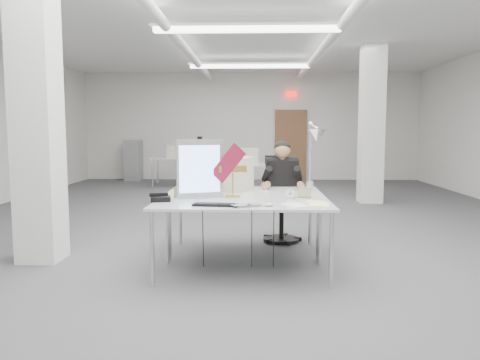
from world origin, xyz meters
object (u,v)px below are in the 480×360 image
object	(u,v)px
office_chair	(282,198)
seated_person	(282,175)
desk_phone	(161,199)
monitor	(200,169)
bankers_lamp	(233,181)
architect_lamp	(313,154)
laptop	(249,206)
desk_main	(242,203)
beige_monitor	(231,174)

from	to	relation	value
office_chair	seated_person	distance (m)	0.31
office_chair	seated_person	size ratio (longest dim) A/B	1.39
desk_phone	monitor	bearing A→B (deg)	21.99
office_chair	bankers_lamp	bearing A→B (deg)	-122.55
bankers_lamp	architect_lamp	world-z (taller)	architect_lamp
laptop	desk_main	bearing A→B (deg)	75.49
desk_main	laptop	distance (m)	0.32
desk_phone	beige_monitor	bearing A→B (deg)	42.56
desk_main	laptop	world-z (taller)	laptop
seated_person	laptop	xyz separation A→B (m)	(-0.41, -1.73, -0.13)
bankers_lamp	laptop	bearing A→B (deg)	-83.15
seated_person	monitor	distance (m)	1.49
office_chair	beige_monitor	size ratio (longest dim) A/B	2.80
laptop	architect_lamp	xyz separation A→B (m)	(0.71, 0.96, 0.44)
office_chair	monitor	distance (m)	1.59
bankers_lamp	desk_phone	size ratio (longest dim) A/B	1.78
laptop	desk_phone	xyz separation A→B (m)	(-0.91, 0.35, 0.01)
seated_person	architect_lamp	size ratio (longest dim) A/B	0.93
seated_person	monitor	world-z (taller)	monitor
office_chair	seated_person	world-z (taller)	seated_person
laptop	beige_monitor	size ratio (longest dim) A/B	0.75
desk_main	seated_person	size ratio (longest dim) A/B	2.12
office_chair	desk_phone	distance (m)	1.96
seated_person	desk_phone	world-z (taller)	seated_person
desk_main	monitor	bearing A→B (deg)	148.07
desk_phone	laptop	bearing A→B (deg)	-31.83
desk_phone	architect_lamp	distance (m)	1.78
desk_main	beige_monitor	world-z (taller)	beige_monitor
desk_main	desk_phone	distance (m)	0.84
seated_person	architect_lamp	distance (m)	0.88
seated_person	monitor	xyz separation A→B (m)	(-0.94, -1.14, 0.17)
desk_phone	desk_main	bearing A→B (deg)	-13.78
architect_lamp	bankers_lamp	bearing A→B (deg)	174.01
beige_monitor	desk_main	bearing A→B (deg)	-55.85
office_chair	monitor	xyz separation A→B (m)	(-0.94, -1.19, 0.48)
laptop	architect_lamp	world-z (taller)	architect_lamp
monitor	desk_phone	size ratio (longest dim) A/B	3.14
desk_phone	architect_lamp	size ratio (longest dim) A/B	0.22
seated_person	architect_lamp	xyz separation A→B (m)	(0.30, -0.77, 0.31)
bankers_lamp	beige_monitor	bearing A→B (deg)	85.58
seated_person	desk_phone	size ratio (longest dim) A/B	4.25
desk_phone	seated_person	bearing A→B (deg)	35.42
monitor	beige_monitor	xyz separation A→B (m)	(0.30, 0.67, -0.11)
office_chair	beige_monitor	xyz separation A→B (m)	(-0.64, -0.52, 0.36)
office_chair	monitor	bearing A→B (deg)	-132.89
office_chair	seated_person	xyz separation A→B (m)	(0.00, -0.05, 0.31)
desk_main	seated_person	bearing A→B (deg)	71.31
monitor	bankers_lamp	bearing A→B (deg)	-8.20
seated_person	bankers_lamp	distance (m)	1.23
office_chair	monitor	size ratio (longest dim) A/B	1.89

